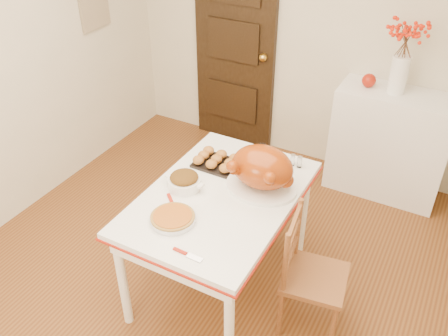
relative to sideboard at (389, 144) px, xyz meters
The scene contains 17 objects.
floor 2.07m from the sideboard, 117.68° to the right, with size 3.50×4.00×0.00m, color #5B2D14.
wall_back 1.22m from the sideboard, 166.74° to the left, with size 3.50×0.00×2.50m, color beige.
door_back 1.73m from the sideboard, behind, with size 0.85×0.06×2.06m, color black.
photo_board 2.91m from the sideboard, 167.72° to the right, with size 0.03×0.35×0.45m, color tan.
sideboard is the anchor object (origin of this frame).
kitchen_table 1.87m from the sideboard, 113.64° to the right, with size 0.93×1.36×0.81m, color white, non-canonical shape.
chair_oak 1.74m from the sideboard, 91.83° to the right, with size 0.39×0.39×0.88m, color brown, non-canonical shape.
berry_vase 0.81m from the sideboard, behind, with size 0.34×0.34×0.65m, color white, non-canonical shape.
apple 0.61m from the sideboard, behind, with size 0.12×0.12×0.12m, color #9A1909.
turkey_platter 1.69m from the sideboard, 109.80° to the right, with size 0.48×0.38×0.30m, color #973A0A, non-canonical shape.
pumpkin_pie 2.28m from the sideboard, 112.90° to the right, with size 0.28×0.28×0.06m, color #A04F13.
stuffing_dish 2.06m from the sideboard, 119.56° to the right, with size 0.28×0.22×0.11m, color #51340E, non-canonical shape.
rolls_tray 1.75m from the sideboard, 123.35° to the right, with size 0.30×0.24×0.08m, color #A96A24, non-canonical shape.
pie_server 2.39m from the sideboard, 105.85° to the right, with size 0.19×0.05×0.01m, color silver, non-canonical shape.
carving_knife 2.21m from the sideboard, 115.82° to the right, with size 0.26×0.06×0.01m, color silver, non-canonical shape.
drinking_glass 1.43m from the sideboard, 120.74° to the right, with size 0.06×0.06×0.10m, color white.
shaker_pair 1.31m from the sideboard, 110.80° to the right, with size 0.08×0.03×0.08m, color white, non-canonical shape.
Camera 1 is at (1.38, -2.10, 2.72)m, focal length 38.76 mm.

